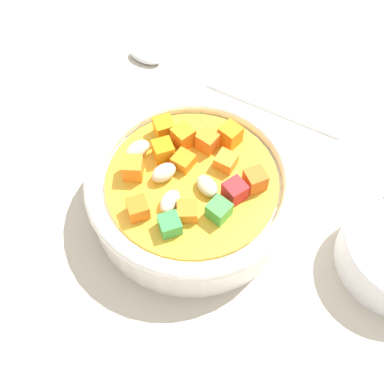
{
  "coord_description": "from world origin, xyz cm",
  "views": [
    {
      "loc": [
        -2.48,
        21.86,
        37.03
      ],
      "look_at": [
        0.0,
        0.0,
        2.15
      ],
      "focal_mm": 46.23,
      "sensor_mm": 36.0,
      "label": 1
    }
  ],
  "objects": [
    {
      "name": "ground_plane",
      "position": [
        0.0,
        0.0,
        -1.0
      ],
      "size": [
        140.0,
        140.0,
        2.0
      ],
      "primitive_type": "cube",
      "color": "#BAB2A0"
    },
    {
      "name": "spoon",
      "position": [
        -0.84,
        -14.22,
        0.47
      ],
      "size": [
        22.47,
        10.49,
        1.04
      ],
      "rotation": [
        0.0,
        0.0,
        5.89
      ],
      "color": "silver",
      "rests_on": "ground_plane"
    },
    {
      "name": "soup_bowl_main",
      "position": [
        0.01,
        -0.02,
        2.6
      ],
      "size": [
        17.38,
        17.38,
        5.81
      ],
      "color": "white",
      "rests_on": "ground_plane"
    }
  ]
}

